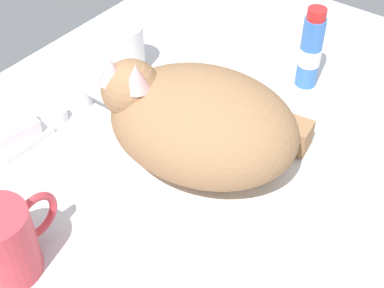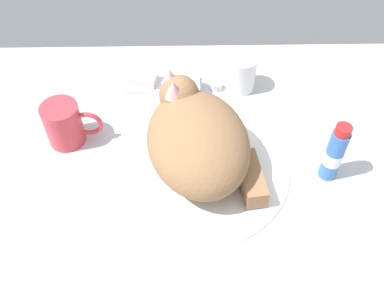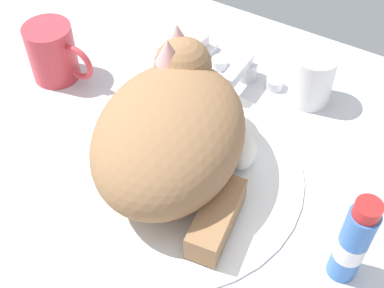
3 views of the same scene
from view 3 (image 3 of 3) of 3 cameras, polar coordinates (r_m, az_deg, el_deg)
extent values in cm
cube|color=silver|center=(74.42, -2.29, -3.86)|extent=(110.00, 82.50, 3.00)
cylinder|color=white|center=(72.95, -2.34, -2.97)|extent=(37.77, 37.77, 0.72)
cylinder|color=silver|center=(86.86, 6.16, 8.26)|extent=(3.60, 3.60, 3.32)
cube|color=silver|center=(82.45, 5.11, 8.21)|extent=(2.00, 7.68, 2.00)
cylinder|color=silver|center=(89.01, 3.10, 9.02)|extent=(2.80, 2.80, 1.80)
cylinder|color=silver|center=(85.96, 9.22, 6.68)|extent=(2.80, 2.80, 1.80)
ellipsoid|color=#936B47|center=(67.39, -2.53, 0.91)|extent=(24.70, 29.77, 13.91)
sphere|color=#936B47|center=(71.80, -1.02, 8.76)|extent=(9.68, 9.68, 8.14)
ellipsoid|color=white|center=(72.00, -1.42, 6.70)|extent=(5.50, 6.12, 4.48)
cone|color=#DB9E9E|center=(68.68, -2.71, 10.29)|extent=(4.36, 4.36, 3.66)
cone|color=#DB9E9E|center=(71.40, -1.67, 12.02)|extent=(4.36, 4.36, 3.66)
cube|color=#936B47|center=(65.35, 2.76, -8.24)|extent=(5.67, 11.99, 4.14)
ellipsoid|color=white|center=(72.45, 5.79, -0.98)|extent=(4.71, 6.24, 3.73)
cylinder|color=#C63842|center=(87.85, -15.38, 9.86)|extent=(7.82, 7.82, 9.71)
torus|color=#C63842|center=(84.82, -12.79, 8.88)|extent=(6.44, 1.00, 6.44)
cylinder|color=white|center=(82.76, 13.28, 7.15)|extent=(6.67, 6.67, 8.71)
cube|color=white|center=(92.75, -0.48, 10.74)|extent=(9.00, 6.40, 1.20)
cube|color=silver|center=(91.69, -0.49, 11.60)|extent=(7.01, 5.69, 2.30)
cylinder|color=#3870C6|center=(62.12, 17.44, -10.69)|extent=(3.54, 3.54, 12.25)
cylinder|color=white|center=(62.63, 17.31, -10.98)|extent=(3.61, 3.61, 3.06)
cylinder|color=red|center=(56.47, 19.05, -6.99)|extent=(3.01, 3.01, 1.80)
camera|label=1|loc=(0.72, -64.84, 24.57)|focal=52.13mm
camera|label=2|loc=(0.35, -107.20, 13.26)|focal=40.39mm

